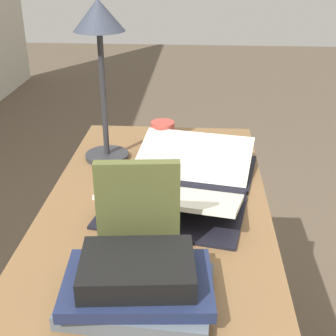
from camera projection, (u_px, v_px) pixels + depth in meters
reading_desk at (157, 240)px, 1.33m from camera, size 1.14×0.61×0.74m
open_book at (184, 181)px, 1.33m from camera, size 0.59×0.46×0.08m
book_stack_tall at (137, 283)px, 0.90m from camera, size 0.22×0.30×0.10m
book_standing_upright at (138, 211)px, 1.00m from camera, size 0.04×0.18×0.23m
reading_lamp at (100, 39)px, 1.37m from camera, size 0.15×0.15×0.50m
coffee_mug at (163, 135)px, 1.58m from camera, size 0.08×0.11×0.10m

